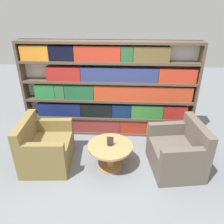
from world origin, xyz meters
TOP-DOWN VIEW (x-y plane):
  - ground_plane at (0.00, 0.00)m, footprint 14.00×14.00m
  - bookshelf at (0.02, 1.26)m, footprint 3.57×0.30m
  - armchair_left at (-1.05, 0.12)m, footprint 0.86×0.97m
  - armchair_right at (1.27, 0.13)m, footprint 0.93×1.03m
  - coffee_table at (0.11, 0.08)m, footprint 0.77×0.77m
  - table_sign at (0.11, 0.08)m, footprint 0.11×0.06m

SIDE VIEW (x-z plane):
  - ground_plane at x=0.00m, z-range 0.00..0.00m
  - armchair_left at x=-1.05m, z-range -0.12..0.75m
  - armchair_right at x=1.27m, z-range -0.12..0.75m
  - coffee_table at x=0.11m, z-range 0.10..0.56m
  - table_sign at x=0.11m, z-range 0.45..0.62m
  - bookshelf at x=0.02m, z-range -0.03..1.97m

